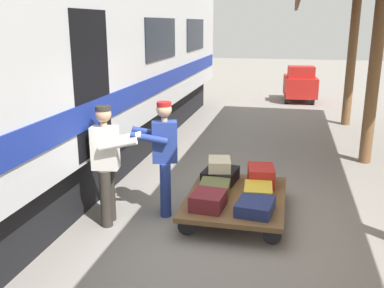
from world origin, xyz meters
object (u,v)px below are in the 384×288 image
baggage_tug (300,84)px  suitcase_olive_duffel (215,188)px  suitcase_black_hardshell (220,175)px  luggage_cart (236,198)px  porter_by_door (107,161)px  suitcase_red_plastic (261,176)px  suitcase_navy_fabric (255,206)px  suitcase_cream_canvas (219,164)px  porter_in_overalls (163,155)px  suitcase_maroon_trunk (208,200)px  suitcase_yellow_case (258,192)px

baggage_tug → suitcase_olive_duffel: bearing=82.4°
suitcase_olive_duffel → suitcase_black_hardshell: suitcase_black_hardshell is taller
luggage_cart → porter_by_door: 1.96m
suitcase_black_hardshell → suitcase_red_plastic: bearing=180.0°
suitcase_navy_fabric → suitcase_black_hardshell: 1.23m
suitcase_cream_canvas → porter_in_overalls: porter_in_overalls is taller
porter_by_door → suitcase_red_plastic: bearing=-150.1°
suitcase_maroon_trunk → porter_by_door: size_ratio=0.29×
suitcase_red_plastic → porter_in_overalls: (1.38, 0.69, 0.46)m
suitcase_olive_duffel → porter_by_door: (1.40, 0.65, 0.52)m
suitcase_yellow_case → suitcase_olive_duffel: bearing=0.0°
luggage_cart → suitcase_navy_fabric: size_ratio=3.43×
suitcase_red_plastic → porter_in_overalls: bearing=26.8°
suitcase_maroon_trunk → baggage_tug: bearing=-97.3°
luggage_cart → porter_by_door: bearing=20.7°
suitcase_red_plastic → porter_by_door: (2.04, 1.18, 0.46)m
suitcase_navy_fabric → baggage_tug: baggage_tug is taller
suitcase_yellow_case → suitcase_olive_duffel: 0.64m
suitcase_yellow_case → suitcase_black_hardshell: suitcase_black_hardshell is taller
luggage_cart → suitcase_olive_duffel: suitcase_olive_duffel is taller
suitcase_black_hardshell → baggage_tug: 9.75m
suitcase_maroon_trunk → suitcase_navy_fabric: bearing=180.0°
suitcase_red_plastic → suitcase_maroon_trunk: (0.64, 1.05, -0.04)m
suitcase_olive_duffel → porter_by_door: size_ratio=0.27×
porter_in_overalls → suitcase_black_hardshell: bearing=-136.7°
porter_in_overalls → porter_by_door: size_ratio=1.00×
suitcase_yellow_case → baggage_tug: (-0.72, -10.18, 0.22)m
suitcase_olive_duffel → suitcase_black_hardshell: bearing=-90.0°
porter_by_door → baggage_tug: bearing=-104.3°
luggage_cart → suitcase_olive_duffel: 0.35m
luggage_cart → suitcase_cream_canvas: bearing=-56.6°
luggage_cart → suitcase_yellow_case: (-0.32, 0.00, 0.13)m
suitcase_red_plastic → porter_by_door: porter_by_door is taller
suitcase_navy_fabric → suitcase_maroon_trunk: suitcase_maroon_trunk is taller
suitcase_olive_duffel → suitcase_black_hardshell: 0.53m
luggage_cart → suitcase_black_hardshell: size_ratio=3.30×
suitcase_navy_fabric → baggage_tug: (-0.72, -10.70, 0.23)m
suitcase_black_hardshell → porter_by_door: porter_by_door is taller
suitcase_olive_duffel → suitcase_red_plastic: suitcase_red_plastic is taller
suitcase_navy_fabric → porter_by_door: size_ratio=0.33×
porter_by_door → suitcase_olive_duffel: bearing=-155.1°
suitcase_cream_canvas → baggage_tug: (-1.38, -9.67, 0.02)m
luggage_cart → suitcase_maroon_trunk: (0.32, 0.53, 0.15)m
suitcase_black_hardshell → porter_in_overalls: bearing=43.3°
luggage_cart → suitcase_red_plastic: 0.65m
luggage_cart → porter_by_door: size_ratio=1.12×
porter_by_door → baggage_tug: (-2.77, -10.83, -0.30)m
luggage_cart → suitcase_black_hardshell: (0.32, -0.53, 0.15)m
porter_in_overalls → suitcase_navy_fabric: bearing=165.4°
suitcase_navy_fabric → suitcase_maroon_trunk: 0.64m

